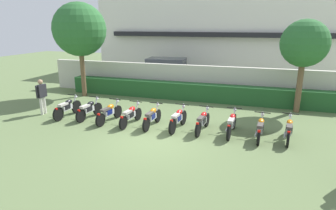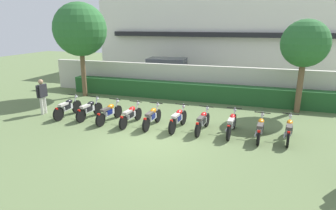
% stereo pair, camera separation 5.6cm
% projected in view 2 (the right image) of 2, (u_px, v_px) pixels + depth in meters
% --- Properties ---
extents(ground, '(60.00, 60.00, 0.00)m').
position_uv_depth(ground, '(153.00, 141.00, 10.85)').
color(ground, '#607547').
extents(building, '(20.07, 6.50, 6.60)m').
position_uv_depth(building, '(220.00, 35.00, 25.06)').
color(building, white).
rests_on(building, ground).
extents(compound_wall, '(19.07, 0.30, 1.92)m').
position_uv_depth(compound_wall, '(196.00, 81.00, 17.05)').
color(compound_wall, beige).
rests_on(compound_wall, ground).
extents(hedge_row, '(15.25, 0.70, 0.98)m').
position_uv_depth(hedge_row, '(193.00, 92.00, 16.54)').
color(hedge_row, '#235628').
rests_on(hedge_row, ground).
extents(parked_car, '(4.63, 2.35, 1.89)m').
position_uv_depth(parked_car, '(169.00, 72.00, 20.82)').
color(parked_car, black).
rests_on(parked_car, ground).
extents(tree_near_inspector, '(3.06, 3.06, 5.48)m').
position_uv_depth(tree_near_inspector, '(80.00, 30.00, 16.62)').
color(tree_near_inspector, brown).
rests_on(tree_near_inspector, ground).
extents(tree_far_side, '(2.23, 2.23, 4.48)m').
position_uv_depth(tree_far_side, '(305.00, 44.00, 13.49)').
color(tree_far_side, brown).
rests_on(tree_far_side, ground).
extents(motorcycle_in_row_0, '(0.60, 1.95, 0.98)m').
position_uv_depth(motorcycle_in_row_0, '(68.00, 107.00, 13.55)').
color(motorcycle_in_row_0, black).
rests_on(motorcycle_in_row_0, ground).
extents(motorcycle_in_row_1, '(0.60, 1.83, 0.96)m').
position_uv_depth(motorcycle_in_row_1, '(89.00, 109.00, 13.30)').
color(motorcycle_in_row_1, black).
rests_on(motorcycle_in_row_1, ground).
extents(motorcycle_in_row_2, '(0.60, 1.92, 0.95)m').
position_uv_depth(motorcycle_in_row_2, '(109.00, 112.00, 12.83)').
color(motorcycle_in_row_2, black).
rests_on(motorcycle_in_row_2, ground).
extents(motorcycle_in_row_3, '(0.60, 1.89, 0.94)m').
position_uv_depth(motorcycle_in_row_3, '(131.00, 115.00, 12.49)').
color(motorcycle_in_row_3, black).
rests_on(motorcycle_in_row_3, ground).
extents(motorcycle_in_row_4, '(0.60, 1.85, 0.95)m').
position_uv_depth(motorcycle_in_row_4, '(152.00, 117.00, 12.22)').
color(motorcycle_in_row_4, black).
rests_on(motorcycle_in_row_4, ground).
extents(motorcycle_in_row_5, '(0.60, 1.90, 0.97)m').
position_uv_depth(motorcycle_in_row_5, '(178.00, 119.00, 11.93)').
color(motorcycle_in_row_5, black).
rests_on(motorcycle_in_row_5, ground).
extents(motorcycle_in_row_6, '(0.60, 1.88, 0.95)m').
position_uv_depth(motorcycle_in_row_6, '(203.00, 121.00, 11.67)').
color(motorcycle_in_row_6, black).
rests_on(motorcycle_in_row_6, ground).
extents(motorcycle_in_row_7, '(0.60, 1.97, 0.97)m').
position_uv_depth(motorcycle_in_row_7, '(232.00, 124.00, 11.36)').
color(motorcycle_in_row_7, black).
rests_on(motorcycle_in_row_7, ground).
extents(motorcycle_in_row_8, '(0.60, 1.83, 0.94)m').
position_uv_depth(motorcycle_in_row_8, '(260.00, 128.00, 10.89)').
color(motorcycle_in_row_8, black).
rests_on(motorcycle_in_row_8, ground).
extents(motorcycle_in_row_9, '(0.60, 1.82, 0.96)m').
position_uv_depth(motorcycle_in_row_9, '(289.00, 130.00, 10.70)').
color(motorcycle_in_row_9, black).
rests_on(motorcycle_in_row_9, ground).
extents(inspector_person, '(0.23, 0.69, 1.71)m').
position_uv_depth(inspector_person, '(42.00, 94.00, 13.83)').
color(inspector_person, silver).
rests_on(inspector_person, ground).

